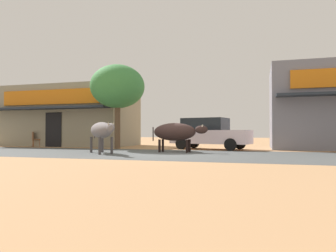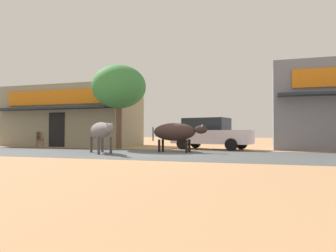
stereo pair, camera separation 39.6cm
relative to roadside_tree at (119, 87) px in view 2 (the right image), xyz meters
name	(u,v)px [view 2 (the right image)]	position (x,y,z in m)	size (l,w,h in m)	color
ground	(162,154)	(3.59, -3.23, -3.36)	(80.00, 80.00, 0.00)	tan
asphalt_road	(162,154)	(3.59, -3.23, -3.36)	(72.00, 5.99, 0.00)	#4A4E4E
storefront_left_cafe	(74,117)	(-4.93, 3.00, -1.40)	(8.51, 5.22, 3.91)	gray
roadside_tree	(119,87)	(0.00, 0.00, 0.00)	(2.94, 2.94, 4.56)	brown
parked_hatchback_car	(210,133)	(4.84, 0.93, -2.52)	(4.33, 2.45, 1.64)	silver
cow_near_brown	(101,130)	(1.03, -3.67, -2.39)	(2.22, 2.30, 1.32)	slate
cow_far_dark	(175,132)	(3.80, -1.96, -2.46)	(2.54, 0.74, 1.31)	#30211E
pedestrian_by_shop	(325,130)	(10.37, 1.33, -2.36)	(0.28, 0.61, 1.70)	#3F3F47
cafe_chair_near_tree	(39,138)	(-5.98, 0.80, -2.85)	(0.62, 0.62, 0.92)	brown
cafe_chair_by_doorway	(57,138)	(-4.85, 1.07, -2.85)	(0.49, 0.49, 0.92)	brown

